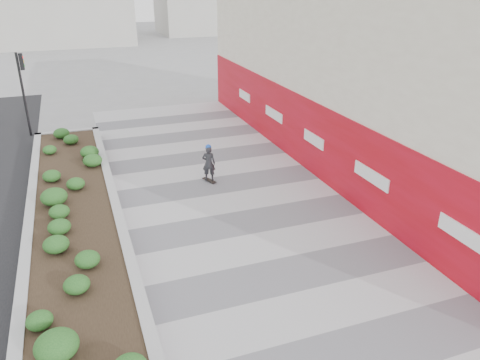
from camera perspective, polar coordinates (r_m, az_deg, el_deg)
The scene contains 7 objects.
ground at distance 12.06m, azimuth 10.04°, elevation -15.83°, with size 160.00×160.00×0.00m, color gray.
walkway at distance 14.20m, azimuth 4.07°, elevation -8.72°, with size 8.00×36.00×0.01m, color #A8A8AD.
building at distance 21.02m, azimuth 15.60°, elevation 12.92°, with size 6.04×24.08×8.00m.
planter at distance 16.55m, azimuth -19.60°, elevation -3.53°, with size 3.00×18.00×0.90m.
traffic_signal_near at distance 25.95m, azimuth -24.95°, elevation 10.78°, with size 0.33×0.28×4.20m.
manhole_cover at distance 14.39m, azimuth 5.91°, elevation -8.34°, with size 0.44×0.44×0.01m, color #595654.
skateboarder at distance 18.51m, azimuth -3.83°, elevation 2.07°, with size 0.62×0.74×1.58m.
Camera 1 is at (-5.02, -7.90, 7.60)m, focal length 35.00 mm.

